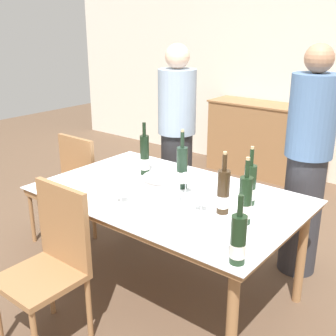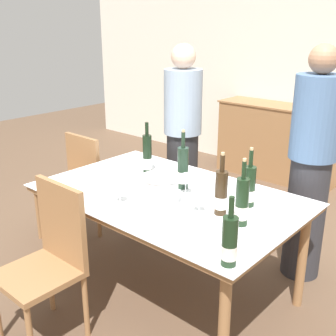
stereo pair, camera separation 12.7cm
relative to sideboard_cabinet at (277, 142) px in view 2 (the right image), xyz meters
The scene contains 17 objects.
ground_plane 2.70m from the sideboard_cabinet, 78.04° to the right, with size 12.00×12.00×0.00m, color brown.
sideboard_cabinet is the anchor object (origin of this frame).
dining_table 2.67m from the sideboard_cabinet, 78.04° to the right, with size 1.73×1.09×0.74m.
ice_bucket 2.90m from the sideboard_cabinet, 76.76° to the right, with size 0.23×0.23×0.20m.
wine_bottle_0 3.36m from the sideboard_cabinet, 66.49° to the right, with size 0.08×0.08×0.35m.
wine_bottle_1 2.47m from the sideboard_cabinet, 85.65° to the right, with size 0.07×0.07×0.39m.
wine_bottle_2 2.56m from the sideboard_cabinet, 77.22° to the right, with size 0.08×0.08×0.41m.
wine_bottle_3 2.94m from the sideboard_cabinet, 66.65° to the right, with size 0.07×0.07×0.39m.
wine_bottle_4 2.84m from the sideboard_cabinet, 69.44° to the right, with size 0.07×0.07×0.38m.
wine_bottle_5 2.67m from the sideboard_cabinet, 66.59° to the right, with size 0.08×0.08×0.37m.
wine_glass_0 2.98m from the sideboard_cabinet, 81.70° to the right, with size 0.08×0.08×0.15m.
wine_glass_1 2.87m from the sideboard_cabinet, 71.93° to the right, with size 0.08×0.08×0.13m.
wine_glass_2 2.65m from the sideboard_cabinet, 75.76° to the right, with size 0.08×0.08×0.15m.
chair_near_front 3.39m from the sideboard_cabinet, 84.79° to the right, with size 0.42×0.42×0.95m.
chair_left_end 2.60m from the sideboard_cabinet, 103.58° to the right, with size 0.42×0.42×0.89m.
person_host 1.79m from the sideboard_cabinet, 91.18° to the right, with size 0.33×0.33×1.65m.
person_guest_left 2.16m from the sideboard_cabinet, 56.86° to the right, with size 0.33×0.33×1.69m.
Camera 2 is at (1.70, -1.92, 1.81)m, focal length 45.00 mm.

